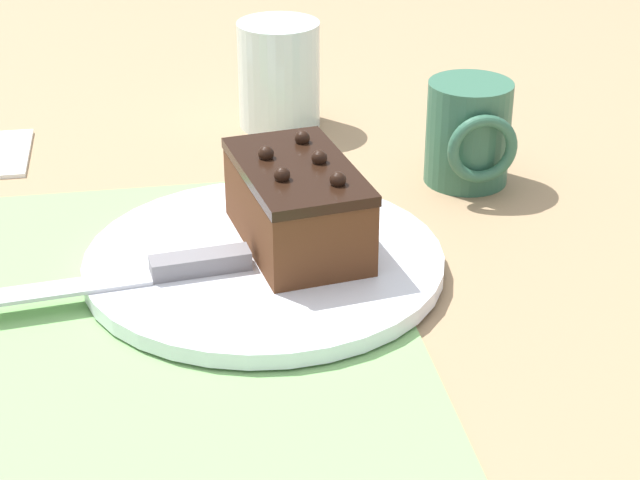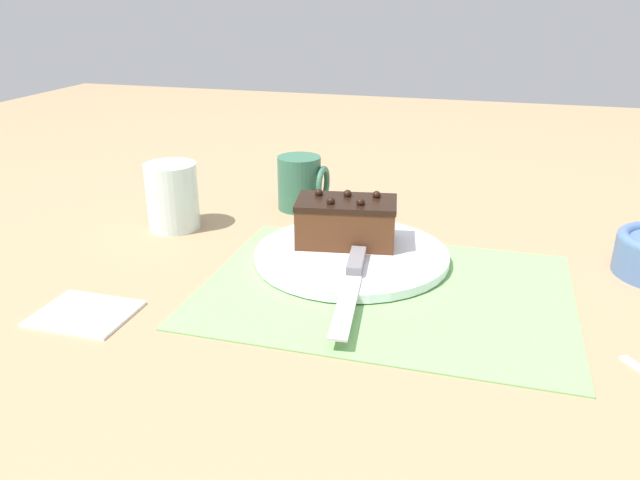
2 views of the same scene
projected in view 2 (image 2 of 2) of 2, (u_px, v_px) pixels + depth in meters
name	position (u px, v px, depth m)	size (l,w,h in m)	color
ground_plane	(385.00, 290.00, 0.79)	(3.00, 3.00, 0.00)	#9E7F5B
placemat_woven	(385.00, 289.00, 0.79)	(0.46, 0.34, 0.00)	#7AB266
cake_plate	(351.00, 255.00, 0.87)	(0.27, 0.27, 0.01)	white
chocolate_cake	(346.00, 221.00, 0.89)	(0.15, 0.10, 0.07)	#512D19
serving_knife	(353.00, 275.00, 0.79)	(0.05, 0.23, 0.01)	slate
drinking_glass	(172.00, 196.00, 0.98)	(0.08, 0.08, 0.11)	silver
coffee_mug	(301.00, 183.00, 1.07)	(0.08, 0.07, 0.09)	#33664C
folded_napkin	(85.00, 312.00, 0.73)	(0.11, 0.09, 0.01)	white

